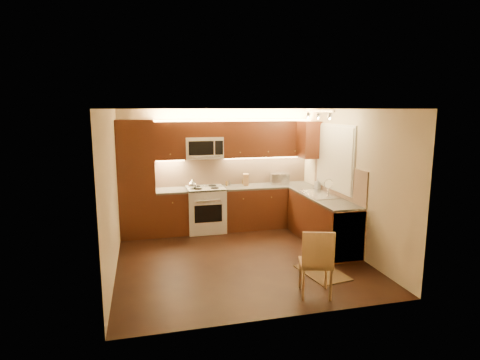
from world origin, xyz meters
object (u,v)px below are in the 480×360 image
object	(u,v)px
sink	(320,191)
soap_bottle	(318,183)
stove	(206,209)
kettle	(192,184)
knife_block	(246,180)
dining_chair	(316,262)
microwave	(204,148)
toaster_oven	(279,179)

from	to	relation	value
sink	soap_bottle	world-z (taller)	soap_bottle
stove	kettle	distance (m)	0.63
sink	knife_block	bearing A→B (deg)	131.75
knife_block	kettle	bearing A→B (deg)	-156.74
sink	dining_chair	size ratio (longest dim) A/B	0.91
stove	microwave	distance (m)	1.27
microwave	sink	world-z (taller)	microwave
dining_chair	kettle	bearing A→B (deg)	128.48
dining_chair	microwave	bearing A→B (deg)	122.86
microwave	dining_chair	bearing A→B (deg)	-73.54
stove	toaster_oven	world-z (taller)	toaster_oven
soap_bottle	dining_chair	xyz separation A→B (m)	(-1.23, -2.63, -0.53)
sink	knife_block	xyz separation A→B (m)	(-1.11, 1.25, 0.05)
microwave	kettle	distance (m)	0.78
kettle	soap_bottle	size ratio (longest dim) A/B	0.96
knife_block	dining_chair	xyz separation A→B (m)	(0.10, -3.32, -0.55)
microwave	dining_chair	world-z (taller)	microwave
microwave	sink	size ratio (longest dim) A/B	0.88
stove	soap_bottle	distance (m)	2.35
kettle	knife_block	world-z (taller)	knife_block
microwave	toaster_oven	distance (m)	1.78
stove	sink	size ratio (longest dim) A/B	1.07
toaster_oven	knife_block	distance (m)	0.74
toaster_oven	soap_bottle	distance (m)	0.90
stove	knife_block	size ratio (longest dim) A/B	3.73
microwave	sink	xyz separation A→B (m)	(2.00, -1.26, -0.74)
stove	microwave	bearing A→B (deg)	90.00
soap_bottle	dining_chair	size ratio (longest dim) A/B	0.22
sink	knife_block	size ratio (longest dim) A/B	3.49
microwave	knife_block	xyz separation A→B (m)	(0.89, -0.01, -0.70)
microwave	knife_block	distance (m)	1.13
knife_block	soap_bottle	size ratio (longest dim) A/B	1.16
stove	dining_chair	distance (m)	3.35
soap_bottle	toaster_oven	bearing A→B (deg)	106.79
sink	kettle	size ratio (longest dim) A/B	4.21
stove	knife_block	world-z (taller)	knife_block
microwave	kettle	xyz separation A→B (m)	(-0.27, -0.23, -0.70)
kettle	knife_block	distance (m)	1.18
stove	sink	bearing A→B (deg)	-29.36
sink	soap_bottle	xyz separation A→B (m)	(0.22, 0.55, 0.03)
sink	kettle	world-z (taller)	kettle
stove	sink	xyz separation A→B (m)	(2.00, -1.12, 0.52)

